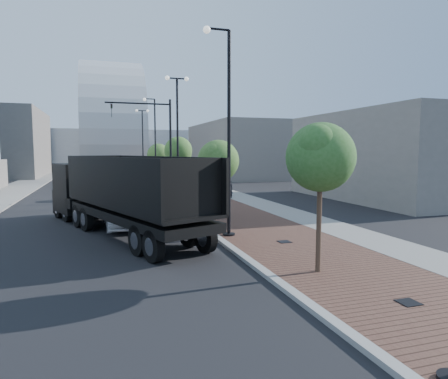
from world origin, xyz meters
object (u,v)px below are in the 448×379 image
object	(u,v)px
pedestrian	(229,190)
dark_car_mid	(87,182)
dump_truck	(105,197)
white_sedan	(122,211)

from	to	relation	value
pedestrian	dark_car_mid	bearing A→B (deg)	-48.78
dark_car_mid	pedestrian	distance (m)	17.60
pedestrian	dump_truck	bearing A→B (deg)	43.99
dump_truck	white_sedan	size ratio (longest dim) A/B	2.81
white_sedan	dark_car_mid	world-z (taller)	white_sedan
white_sedan	pedestrian	size ratio (longest dim) A/B	3.07
dump_truck	white_sedan	bearing A→B (deg)	-37.30
white_sedan	pedestrian	distance (m)	12.85
dark_car_mid	pedestrian	bearing A→B (deg)	-57.86
white_sedan	dark_car_mid	xyz separation A→B (m)	(-2.36, 22.76, -0.11)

